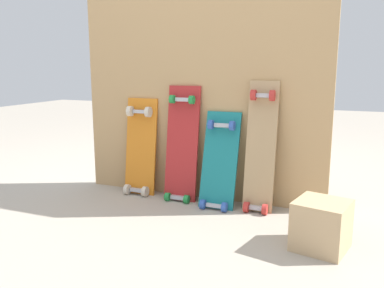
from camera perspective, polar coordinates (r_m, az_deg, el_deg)
ground_plane at (r=2.70m, az=0.56°, el=-7.74°), size 12.00×12.00×0.00m
plywood_wall_panel at (r=2.62m, az=1.15°, el=8.35°), size 1.64×0.04×1.49m
skateboard_orange at (r=2.78m, az=-7.31°, el=-0.98°), size 0.22×0.16×0.71m
skateboard_red at (r=2.62m, az=-1.46°, el=-0.68°), size 0.22×0.18×0.81m
skateboard_teal at (r=2.52m, az=3.84°, el=-3.03°), size 0.22×0.24×0.65m
skateboard_natural at (r=2.46m, az=9.59°, el=-1.11°), size 0.18×0.20×0.84m
wooden_crate at (r=2.06m, az=17.73°, el=-10.82°), size 0.28×0.28×0.24m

